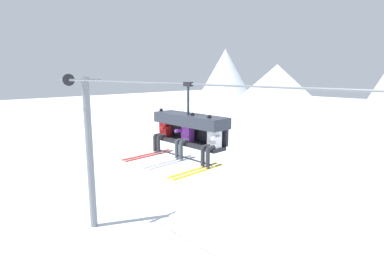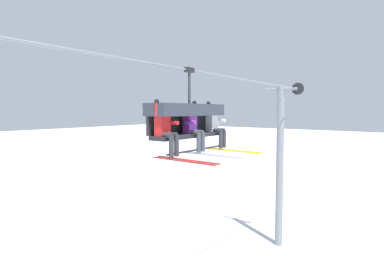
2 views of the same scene
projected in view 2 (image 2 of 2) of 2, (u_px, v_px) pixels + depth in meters
name	position (u px, v px, depth m)	size (l,w,h in m)	color
lift_tower_far	(280.00, 162.00, 14.64)	(0.36, 1.88, 7.97)	slate
lift_cable	(189.00, 70.00, 7.50)	(18.35, 0.05, 0.05)	slate
chairlift_chair	(187.00, 116.00, 7.61)	(2.44, 0.74, 2.06)	#232328
skier_red	(166.00, 128.00, 6.70)	(0.48, 1.70, 1.34)	red
skier_purple	(194.00, 126.00, 7.50)	(0.48, 1.70, 1.34)	purple
skier_white	(216.00, 125.00, 8.28)	(0.48, 1.70, 1.34)	silver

